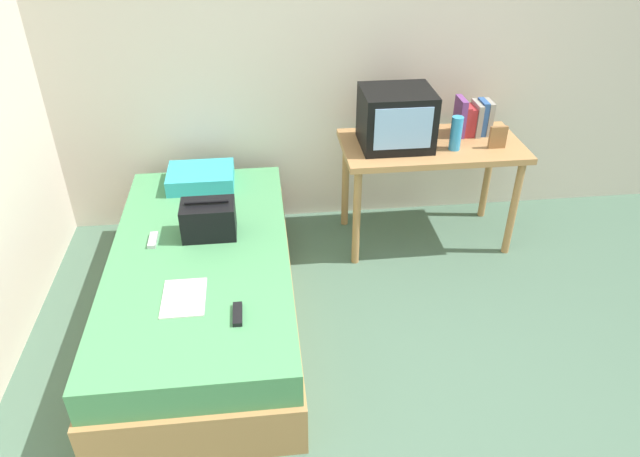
{
  "coord_description": "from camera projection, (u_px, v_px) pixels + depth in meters",
  "views": [
    {
      "loc": [
        -0.59,
        -1.83,
        2.31
      ],
      "look_at": [
        -0.28,
        0.93,
        0.52
      ],
      "focal_mm": 32.91,
      "sensor_mm": 36.0,
      "label": 1
    }
  ],
  "objects": [
    {
      "name": "magazine",
      "position": [
        184.0,
        298.0,
        2.86
      ],
      "size": [
        0.21,
        0.29,
        0.01
      ],
      "primitive_type": "cube",
      "color": "white",
      "rests_on": "bed"
    },
    {
      "name": "tv",
      "position": [
        396.0,
        118.0,
        3.66
      ],
      "size": [
        0.44,
        0.39,
        0.36
      ],
      "color": "black",
      "rests_on": "desk"
    },
    {
      "name": "remote_dark",
      "position": [
        238.0,
        314.0,
        2.75
      ],
      "size": [
        0.04,
        0.16,
        0.02
      ],
      "primitive_type": "cube",
      "color": "black",
      "rests_on": "bed"
    },
    {
      "name": "desk",
      "position": [
        431.0,
        156.0,
        3.82
      ],
      "size": [
        1.16,
        0.6,
        0.73
      ],
      "color": "#B27F4C",
      "rests_on": "ground"
    },
    {
      "name": "book_row",
      "position": [
        473.0,
        118.0,
        3.84
      ],
      "size": [
        0.23,
        0.17,
        0.25
      ],
      "color": "#7A3D89",
      "rests_on": "desk"
    },
    {
      "name": "water_bottle",
      "position": [
        456.0,
        133.0,
        3.64
      ],
      "size": [
        0.07,
        0.07,
        0.22
      ],
      "primitive_type": "cylinder",
      "color": "#3399DB",
      "rests_on": "desk"
    },
    {
      "name": "handbag",
      "position": [
        209.0,
        219.0,
        3.29
      ],
      "size": [
        0.3,
        0.2,
        0.22
      ],
      "color": "black",
      "rests_on": "bed"
    },
    {
      "name": "ground_plane",
      "position": [
        398.0,
        418.0,
        2.84
      ],
      "size": [
        8.0,
        8.0,
        0.0
      ],
      "primitive_type": "plane",
      "color": "#4C6B56"
    },
    {
      "name": "wall_back",
      "position": [
        344.0,
        36.0,
        3.8
      ],
      "size": [
        5.2,
        0.1,
        2.6
      ],
      "primitive_type": "cube",
      "color": "beige",
      "rests_on": "ground"
    },
    {
      "name": "pillow",
      "position": [
        201.0,
        177.0,
        3.82
      ],
      "size": [
        0.42,
        0.33,
        0.1
      ],
      "primitive_type": "cube",
      "color": "#33A8B7",
      "rests_on": "bed"
    },
    {
      "name": "remote_silver",
      "position": [
        153.0,
        240.0,
        3.27
      ],
      "size": [
        0.04,
        0.14,
        0.02
      ],
      "primitive_type": "cube",
      "color": "#B7B7BC",
      "rests_on": "bed"
    },
    {
      "name": "bed",
      "position": [
        204.0,
        285.0,
        3.33
      ],
      "size": [
        1.0,
        2.0,
        0.47
      ],
      "color": "#B27F4C",
      "rests_on": "ground"
    },
    {
      "name": "picture_frame",
      "position": [
        498.0,
        137.0,
        3.67
      ],
      "size": [
        0.11,
        0.02,
        0.14
      ],
      "primitive_type": "cube",
      "color": "olive",
      "rests_on": "desk"
    }
  ]
}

